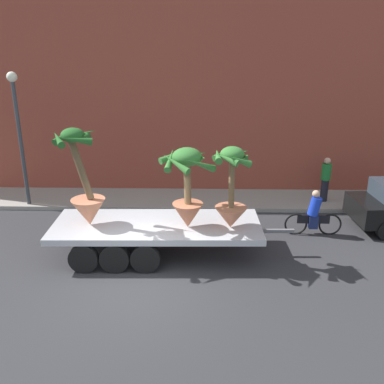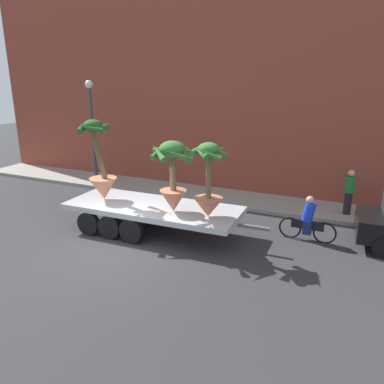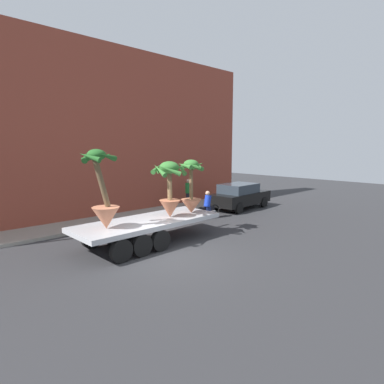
# 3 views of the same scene
# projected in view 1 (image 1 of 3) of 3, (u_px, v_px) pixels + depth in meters

# --- Properties ---
(ground_plane) EXTENTS (60.00, 60.00, 0.00)m
(ground_plane) POSITION_uv_depth(u_px,v_px,m) (140.00, 284.00, 10.90)
(ground_plane) COLOR #2D2D30
(sidewalk) EXTENTS (24.00, 2.20, 0.15)m
(sidewalk) POSITION_uv_depth(u_px,v_px,m) (161.00, 199.00, 16.63)
(sidewalk) COLOR gray
(sidewalk) RESTS_ON ground
(building_facade) EXTENTS (24.00, 1.20, 9.28)m
(building_facade) POSITION_uv_depth(u_px,v_px,m) (163.00, 77.00, 16.72)
(building_facade) COLOR brown
(building_facade) RESTS_ON ground
(flatbed_trailer) EXTENTS (7.00, 2.39, 0.98)m
(flatbed_trailer) POSITION_uv_depth(u_px,v_px,m) (148.00, 230.00, 12.22)
(flatbed_trailer) COLOR #B7BABF
(flatbed_trailer) RESTS_ON ground
(potted_palm_rear) EXTENTS (1.61, 1.64, 2.29)m
(potted_palm_rear) POSITION_uv_depth(u_px,v_px,m) (187.00, 187.00, 11.51)
(potted_palm_rear) COLOR #B26647
(potted_palm_rear) RESTS_ON flatbed_trailer
(potted_palm_middle) EXTENTS (1.37, 1.32, 2.79)m
(potted_palm_middle) POSITION_uv_depth(u_px,v_px,m) (84.00, 189.00, 11.70)
(potted_palm_middle) COLOR #C17251
(potted_palm_middle) RESTS_ON flatbed_trailer
(potted_palm_front) EXTENTS (1.08, 1.14, 2.32)m
(potted_palm_front) POSITION_uv_depth(u_px,v_px,m) (231.00, 192.00, 11.54)
(potted_palm_front) COLOR #C17251
(potted_palm_front) RESTS_ON flatbed_trailer
(cyclist) EXTENTS (1.84, 0.34, 1.54)m
(cyclist) POSITION_uv_depth(u_px,v_px,m) (314.00, 215.00, 13.56)
(cyclist) COLOR black
(cyclist) RESTS_ON ground
(pedestrian_near_gate) EXTENTS (0.36, 0.36, 1.71)m
(pedestrian_near_gate) POSITION_uv_depth(u_px,v_px,m) (326.00, 179.00, 15.99)
(pedestrian_near_gate) COLOR black
(pedestrian_near_gate) RESTS_ON sidewalk
(street_lamp) EXTENTS (0.36, 0.36, 4.83)m
(street_lamp) POSITION_uv_depth(u_px,v_px,m) (18.00, 123.00, 14.94)
(street_lamp) COLOR #383D42
(street_lamp) RESTS_ON sidewalk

